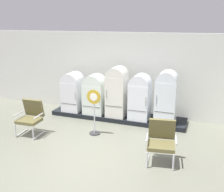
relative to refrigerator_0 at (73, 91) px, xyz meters
name	(u,v)px	position (x,y,z in m)	size (l,w,h in m)	color
ground	(77,162)	(1.61, -2.91, -0.88)	(12.00, 10.00, 0.05)	#686A5B
back_wall	(123,74)	(1.61, 0.75, 0.58)	(11.76, 0.12, 2.85)	silver
display_plinth	(117,116)	(1.61, 0.11, -0.79)	(4.57, 0.95, 0.14)	black
refrigerator_0	(73,91)	(0.00, 0.00, 0.00)	(0.64, 0.67, 1.36)	white
refrigerator_1	(95,93)	(0.85, -0.03, -0.01)	(0.70, 0.62, 1.35)	silver
refrigerator_2	(117,90)	(1.63, 0.00, 0.16)	(0.62, 0.68, 1.65)	silver
refrigerator_3	(140,96)	(2.41, -0.03, 0.06)	(0.64, 0.62, 1.46)	white
refrigerator_4	(166,95)	(3.23, 0.01, 0.15)	(0.63, 0.69, 1.62)	white
armchair_left	(31,116)	(-0.36, -1.91, -0.31)	(0.71, 0.67, 1.02)	silver
armchair_right	(161,140)	(3.47, -2.20, -0.31)	(0.75, 0.73, 1.02)	silver
sign_stand	(94,114)	(1.39, -1.32, -0.24)	(0.42, 0.32, 1.35)	#2D2D30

